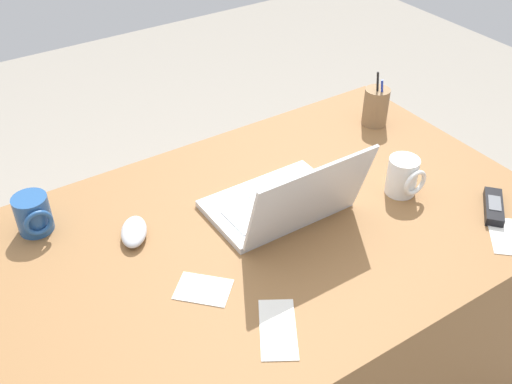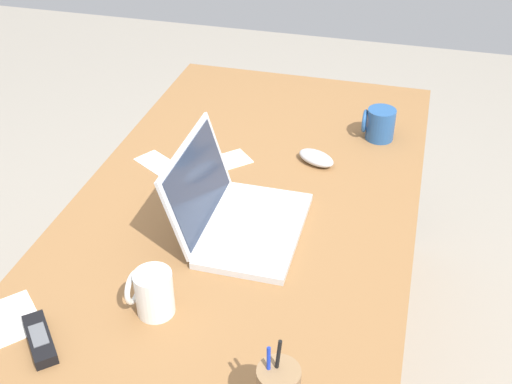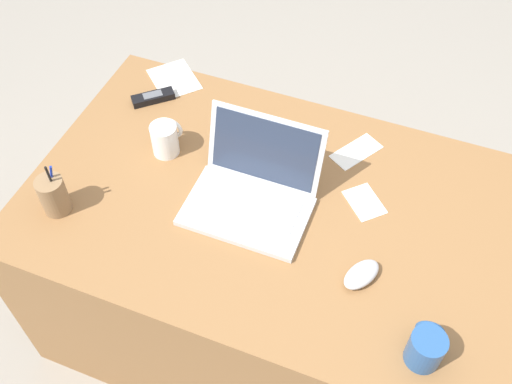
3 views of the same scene
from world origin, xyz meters
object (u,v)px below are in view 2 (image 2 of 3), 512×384
at_px(coffee_mug_white, 153,293).
at_px(coffee_mug_tall, 379,124).
at_px(laptop, 237,214).
at_px(cordless_phone, 40,339).
at_px(computer_mouse, 316,158).

distance_m(coffee_mug_white, coffee_mug_tall, 0.95).
bearing_deg(coffee_mug_tall, laptop, 152.03).
xyz_separation_m(laptop, coffee_mug_tall, (0.55, -0.29, 0.00)).
bearing_deg(coffee_mug_tall, cordless_phone, 150.67).
height_order(coffee_mug_white, cordless_phone, coffee_mug_white).
relative_size(laptop, cordless_phone, 2.60).
bearing_deg(coffee_mug_white, computer_mouse, -18.33).
distance_m(laptop, cordless_phone, 0.54).
relative_size(coffee_mug_tall, cordless_phone, 0.73).
bearing_deg(cordless_phone, coffee_mug_tall, -29.33).
distance_m(laptop, coffee_mug_tall, 0.62).
xyz_separation_m(laptop, computer_mouse, (0.36, -0.13, -0.03)).
height_order(computer_mouse, coffee_mug_white, coffee_mug_white).
bearing_deg(laptop, cordless_phone, 149.10).
height_order(coffee_mug_white, coffee_mug_tall, coffee_mug_white).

